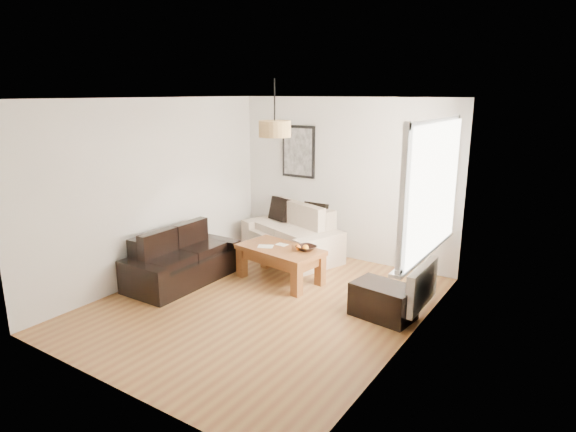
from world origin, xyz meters
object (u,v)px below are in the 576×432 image
Objects in this scene: sofa_leather at (183,257)px; coffee_table at (280,264)px; loveseat_cream at (292,232)px; ottoman at (383,301)px.

sofa_leather is 1.41m from coffee_table.
ottoman is (2.15, -1.28, -0.21)m from loveseat_cream.
sofa_leather is at bearing -92.98° from loveseat_cream.
coffee_table is at bearing 170.36° from ottoman.
coffee_table reaches higher than ottoman.
ottoman is at bearing -9.64° from coffee_table.
coffee_table is at bearing -46.63° from loveseat_cream.
coffee_table is at bearing -56.55° from sofa_leather.
ottoman is (1.71, -0.29, -0.04)m from coffee_table.
loveseat_cream is 1.09m from coffee_table.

